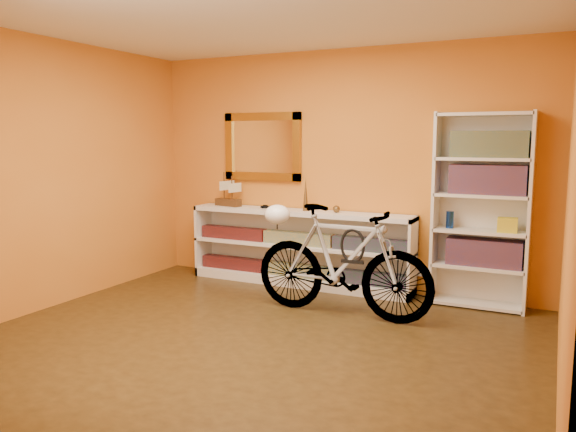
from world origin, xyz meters
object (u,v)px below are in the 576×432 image
at_px(bicycle, 342,261).
at_px(console_unit, 299,248).
at_px(bookcase, 481,211).
at_px(helmet, 277,214).

bearing_deg(bicycle, console_unit, 45.46).
bearing_deg(console_unit, bookcase, 0.74).
height_order(console_unit, bookcase, bookcase).
relative_size(bicycle, helmet, 6.95).
distance_m(console_unit, helmet, 0.97).
relative_size(console_unit, helmet, 10.24).
xyz_separation_m(console_unit, bicycle, (0.82, -0.84, 0.09)).
relative_size(console_unit, bookcase, 1.37).
relative_size(bookcase, helmet, 7.49).
height_order(bicycle, helmet, bicycle).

